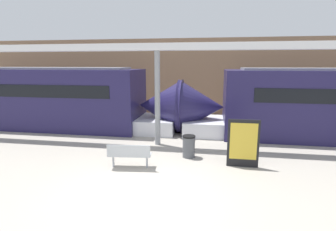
{
  "coord_description": "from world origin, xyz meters",
  "views": [
    {
      "loc": [
        1.75,
        -6.33,
        3.39
      ],
      "look_at": [
        0.1,
        3.55,
        1.4
      ],
      "focal_mm": 28.0,
      "sensor_mm": 36.0,
      "label": 1
    }
  ],
  "objects_px": {
    "trash_bin": "(189,146)",
    "poster_board": "(243,143)",
    "train_right": "(40,99)",
    "bench_near": "(129,154)",
    "support_column_near": "(157,99)"
  },
  "relations": [
    {
      "from": "train_right",
      "to": "poster_board",
      "type": "xyz_separation_m",
      "value": [
        10.28,
        -4.22,
        -0.7
      ]
    },
    {
      "from": "bench_near",
      "to": "poster_board",
      "type": "height_order",
      "value": "poster_board"
    },
    {
      "from": "poster_board",
      "to": "support_column_near",
      "type": "height_order",
      "value": "support_column_near"
    },
    {
      "from": "train_right",
      "to": "bench_near",
      "type": "height_order",
      "value": "train_right"
    },
    {
      "from": "trash_bin",
      "to": "poster_board",
      "type": "distance_m",
      "value": 1.99
    },
    {
      "from": "trash_bin",
      "to": "support_column_near",
      "type": "xyz_separation_m",
      "value": [
        -1.44,
        1.33,
        1.54
      ]
    },
    {
      "from": "train_right",
      "to": "bench_near",
      "type": "bearing_deg",
      "value": -36.93
    },
    {
      "from": "train_right",
      "to": "support_column_near",
      "type": "bearing_deg",
      "value": -17.85
    },
    {
      "from": "bench_near",
      "to": "poster_board",
      "type": "distance_m",
      "value": 3.76
    },
    {
      "from": "train_right",
      "to": "poster_board",
      "type": "bearing_deg",
      "value": -22.3
    },
    {
      "from": "bench_near",
      "to": "support_column_near",
      "type": "xyz_separation_m",
      "value": [
        0.38,
        2.72,
        1.45
      ]
    },
    {
      "from": "train_right",
      "to": "support_column_near",
      "type": "height_order",
      "value": "support_column_near"
    },
    {
      "from": "poster_board",
      "to": "support_column_near",
      "type": "xyz_separation_m",
      "value": [
        -3.28,
        1.96,
        1.13
      ]
    },
    {
      "from": "train_right",
      "to": "bench_near",
      "type": "relative_size",
      "value": 10.68
    },
    {
      "from": "support_column_near",
      "to": "trash_bin",
      "type": "bearing_deg",
      "value": -42.79
    }
  ]
}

